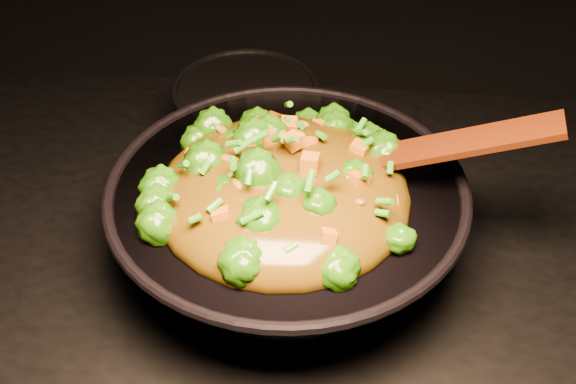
# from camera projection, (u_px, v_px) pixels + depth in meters

# --- Properties ---
(wok) EXTENTS (0.43, 0.43, 0.11)m
(wok) POSITION_uv_depth(u_px,v_px,m) (287.00, 224.00, 0.84)
(wok) COLOR black
(wok) RESTS_ON stovetop
(stir_fry) EXTENTS (0.35, 0.35, 0.10)m
(stir_fry) POSITION_uv_depth(u_px,v_px,m) (283.00, 165.00, 0.76)
(stir_fry) COLOR #286B07
(stir_fry) RESTS_ON wok
(spatula) EXTENTS (0.27, 0.07, 0.12)m
(spatula) POSITION_uv_depth(u_px,v_px,m) (425.00, 150.00, 0.78)
(spatula) COLOR #331304
(spatula) RESTS_ON wok
(back_pot) EXTENTS (0.24, 0.24, 0.11)m
(back_pot) POSITION_uv_depth(u_px,v_px,m) (247.00, 118.00, 1.01)
(back_pot) COLOR black
(back_pot) RESTS_ON stovetop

